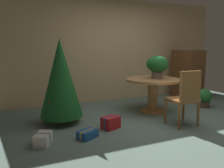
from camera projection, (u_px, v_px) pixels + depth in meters
name	position (u px, v px, depth m)	size (l,w,h in m)	color
ground_plane	(167.00, 123.00, 4.30)	(6.60, 6.60, 0.00)	slate
back_wall_panel	(116.00, 50.00, 6.08)	(6.00, 0.10, 2.60)	tan
round_dining_table	(153.00, 87.00, 4.93)	(1.14, 1.14, 0.72)	#B27F4C
flower_vase	(157.00, 65.00, 4.85)	(0.46, 0.46, 0.48)	#665B51
wooden_chair_near	(186.00, 96.00, 4.02)	(0.46, 0.42, 0.99)	brown
holiday_tree	(61.00, 78.00, 4.16)	(0.77, 0.77, 1.54)	brown
gift_box_blue	(87.00, 134.00, 3.56)	(0.35, 0.30, 0.12)	#1E569E
gift_box_red	(111.00, 123.00, 3.98)	(0.35, 0.30, 0.21)	red
gift_box_cream	(43.00, 139.00, 3.32)	(0.31, 0.36, 0.17)	silver
wooden_cabinet	(187.00, 74.00, 6.31)	(0.54, 0.78, 1.31)	brown
potted_plant	(204.00, 97.00, 5.36)	(0.33, 0.33, 0.44)	#4C382D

